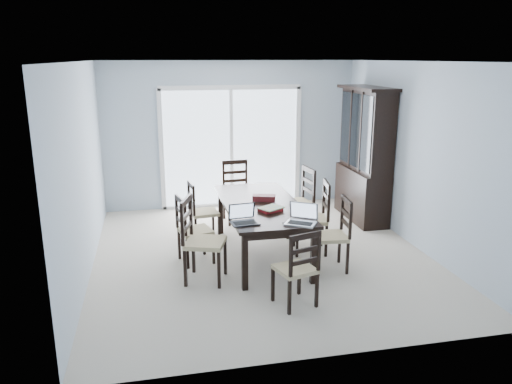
# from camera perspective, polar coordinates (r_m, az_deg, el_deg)

# --- Properties ---
(floor) EXTENTS (5.00, 5.00, 0.00)m
(floor) POSITION_cam_1_polar(r_m,az_deg,el_deg) (6.97, 0.59, -7.20)
(floor) COLOR beige
(floor) RESTS_ON ground
(ceiling) EXTENTS (5.00, 5.00, 0.00)m
(ceiling) POSITION_cam_1_polar(r_m,az_deg,el_deg) (6.45, 0.66, 14.71)
(ceiling) COLOR white
(ceiling) RESTS_ON back_wall
(back_wall) EXTENTS (4.50, 0.02, 2.60)m
(back_wall) POSITION_cam_1_polar(r_m,az_deg,el_deg) (9.00, -2.88, 6.51)
(back_wall) COLOR #AABBCB
(back_wall) RESTS_ON floor
(wall_left) EXTENTS (0.02, 5.00, 2.60)m
(wall_left) POSITION_cam_1_polar(r_m,az_deg,el_deg) (6.49, -19.17, 2.29)
(wall_left) COLOR #AABBCB
(wall_left) RESTS_ON floor
(wall_right) EXTENTS (0.02, 5.00, 2.60)m
(wall_right) POSITION_cam_1_polar(r_m,az_deg,el_deg) (7.40, 17.92, 3.91)
(wall_right) COLOR #AABBCB
(wall_right) RESTS_ON floor
(balcony) EXTENTS (4.50, 2.00, 0.10)m
(balcony) POSITION_cam_1_polar(r_m,az_deg,el_deg) (10.25, -3.67, -0.14)
(balcony) COLOR gray
(balcony) RESTS_ON ground
(railing) EXTENTS (4.50, 0.06, 1.10)m
(railing) POSITION_cam_1_polar(r_m,az_deg,el_deg) (11.08, -4.49, 4.19)
(railing) COLOR #99999E
(railing) RESTS_ON balcony
(dining_table) EXTENTS (1.00, 2.20, 0.75)m
(dining_table) POSITION_cam_1_polar(r_m,az_deg,el_deg) (6.74, 0.61, -1.90)
(dining_table) COLOR black
(dining_table) RESTS_ON floor
(china_hutch) EXTENTS (0.50, 1.38, 2.20)m
(china_hutch) POSITION_cam_1_polar(r_m,az_deg,el_deg) (8.43, 12.29, 4.02)
(china_hutch) COLOR black
(china_hutch) RESTS_ON floor
(sliding_door) EXTENTS (2.52, 0.05, 2.18)m
(sliding_door) POSITION_cam_1_polar(r_m,az_deg,el_deg) (9.02, -2.83, 5.15)
(sliding_door) COLOR silver
(sliding_door) RESTS_ON floor
(chair_left_near) EXTENTS (0.59, 0.58, 1.20)m
(chair_left_near) POSITION_cam_1_polar(r_m,az_deg,el_deg) (6.05, -6.81, -4.42)
(chair_left_near) COLOR black
(chair_left_near) RESTS_ON floor
(chair_left_mid) EXTENTS (0.49, 0.48, 1.05)m
(chair_left_mid) POSITION_cam_1_polar(r_m,az_deg,el_deg) (6.59, -7.70, -3.50)
(chair_left_mid) COLOR black
(chair_left_mid) RESTS_ON floor
(chair_left_far) EXTENTS (0.44, 0.43, 1.03)m
(chair_left_far) POSITION_cam_1_polar(r_m,az_deg,el_deg) (7.40, -6.62, -1.49)
(chair_left_far) COLOR black
(chair_left_far) RESTS_ON floor
(chair_right_near) EXTENTS (0.46, 0.45, 1.09)m
(chair_right_near) POSITION_cam_1_polar(r_m,az_deg,el_deg) (6.42, 9.31, -3.89)
(chair_right_near) COLOR black
(chair_right_near) RESTS_ON floor
(chair_right_mid) EXTENTS (0.52, 0.51, 1.17)m
(chair_right_mid) POSITION_cam_1_polar(r_m,az_deg,el_deg) (6.95, 7.06, -1.97)
(chair_right_mid) COLOR black
(chair_right_mid) RESTS_ON floor
(chair_right_far) EXTENTS (0.51, 0.50, 1.19)m
(chair_right_far) POSITION_cam_1_polar(r_m,az_deg,el_deg) (7.68, 5.22, -0.18)
(chair_right_far) COLOR black
(chair_right_far) RESTS_ON floor
(chair_end_near) EXTENTS (0.48, 0.49, 1.03)m
(chair_end_near) POSITION_cam_1_polar(r_m,az_deg,el_deg) (5.40, 5.01, -7.87)
(chair_end_near) COLOR black
(chair_end_near) RESTS_ON floor
(chair_end_far) EXTENTS (0.46, 0.48, 1.16)m
(chair_end_far) POSITION_cam_1_polar(r_m,az_deg,el_deg) (8.28, -2.25, 0.88)
(chair_end_far) COLOR black
(chair_end_far) RESTS_ON floor
(laptop_dark) EXTENTS (0.35, 0.26, 0.22)m
(laptop_dark) POSITION_cam_1_polar(r_m,az_deg,el_deg) (5.88, -1.30, -3.15)
(laptop_dark) COLOR black
(laptop_dark) RESTS_ON dining_table
(laptop_silver) EXTENTS (0.42, 0.39, 0.24)m
(laptop_silver) POSITION_cam_1_polar(r_m,az_deg,el_deg) (5.89, 5.12, -3.15)
(laptop_silver) COLOR #B4B4B7
(laptop_silver) RESTS_ON dining_table
(book_stack) EXTENTS (0.36, 0.34, 0.05)m
(book_stack) POSITION_cam_1_polar(r_m,az_deg,el_deg) (6.38, 1.69, -1.96)
(book_stack) COLOR maroon
(book_stack) RESTS_ON dining_table
(cell_phone) EXTENTS (0.13, 0.07, 0.01)m
(cell_phone) POSITION_cam_1_polar(r_m,az_deg,el_deg) (5.92, 3.72, -3.55)
(cell_phone) COLOR black
(cell_phone) RESTS_ON dining_table
(game_box) EXTENTS (0.34, 0.24, 0.08)m
(game_box) POSITION_cam_1_polar(r_m,az_deg,el_deg) (6.83, 0.91, -0.68)
(game_box) COLOR #470E1B
(game_box) RESTS_ON dining_table
(hot_tub) EXTENTS (2.09, 1.88, 1.05)m
(hot_tub) POSITION_cam_1_polar(r_m,az_deg,el_deg) (10.03, -5.41, 2.87)
(hot_tub) COLOR brown
(hot_tub) RESTS_ON balcony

